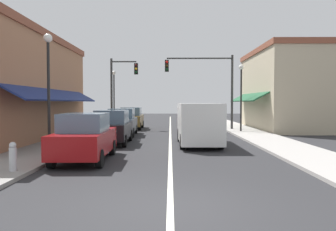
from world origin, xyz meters
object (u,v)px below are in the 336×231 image
parked_car_nearest_left (85,137)px  street_lamp_left_far (114,89)px  van_in_lane (198,123)px  street_lamp_right_mid (241,87)px  parked_car_third_left (122,122)px  fire_hydrant (13,157)px  traffic_signal_left_corner (120,83)px  parked_car_second_left (112,127)px  traffic_signal_mast_arm (209,79)px  parked_car_far_left (131,118)px  street_lamp_left_near (48,74)px

parked_car_nearest_left → street_lamp_left_far: size_ratio=0.81×
van_in_lane → street_lamp_right_mid: bearing=61.4°
parked_car_third_left → fire_hydrant: 11.97m
traffic_signal_left_corner → van_in_lane: bearing=-61.3°
parked_car_third_left → fire_hydrant: (-1.53, -11.87, -0.33)m
parked_car_second_left → traffic_signal_left_corner: bearing=95.4°
traffic_signal_left_corner → street_lamp_left_far: bearing=107.0°
traffic_signal_mast_arm → van_in_lane: bearing=-100.0°
parked_car_far_left → traffic_signal_left_corner: size_ratio=0.72×
van_in_lane → street_lamp_left_far: 15.39m
traffic_signal_left_corner → street_lamp_left_near: (-1.00, -13.06, -0.35)m
street_lamp_left_far → parked_car_far_left: bearing=-60.5°
parked_car_far_left → van_in_lane: van_in_lane is taller
parked_car_nearest_left → fire_hydrant: bearing=-124.7°
parked_car_second_left → parked_car_nearest_left: bearing=-92.2°
van_in_lane → traffic_signal_left_corner: 11.83m
fire_hydrant → parked_car_far_left: bearing=84.9°
street_lamp_right_mid → street_lamp_left_far: street_lamp_left_far is taller
van_in_lane → street_lamp_left_far: size_ratio=1.02×
traffic_signal_left_corner → street_lamp_right_mid: traffic_signal_left_corner is taller
parked_car_second_left → street_lamp_left_far: (-2.17, 13.30, 2.52)m
street_lamp_left_far → fire_hydrant: size_ratio=5.86×
street_lamp_right_mid → street_lamp_left_far: size_ratio=0.95×
street_lamp_right_mid → traffic_signal_left_corner: bearing=160.3°
traffic_signal_left_corner → street_lamp_right_mid: 9.74m
traffic_signal_mast_arm → street_lamp_right_mid: (2.07, -2.02, -0.73)m
traffic_signal_mast_arm → traffic_signal_left_corner: (-7.10, 1.25, -0.28)m
fire_hydrant → traffic_signal_mast_arm: bearing=64.2°
van_in_lane → street_lamp_right_mid: 8.04m
parked_car_third_left → street_lamp_left_far: street_lamp_left_far is taller
traffic_signal_left_corner → fire_hydrant: traffic_signal_left_corner is taller
traffic_signal_left_corner → fire_hydrant: (-0.59, -17.15, -3.16)m
traffic_signal_left_corner → street_lamp_left_near: traffic_signal_left_corner is taller
traffic_signal_left_corner → street_lamp_right_mid: size_ratio=1.18×
parked_car_nearest_left → van_in_lane: 6.55m
street_lamp_left_near → traffic_signal_mast_arm: bearing=55.5°
street_lamp_right_mid → parked_car_far_left: bearing=158.3°
parked_car_third_left → parked_car_nearest_left: bearing=-91.5°
street_lamp_right_mid → traffic_signal_mast_arm: bearing=135.7°
parked_car_third_left → traffic_signal_left_corner: traffic_signal_left_corner is taller
parked_car_second_left → parked_car_far_left: same height
parked_car_third_left → parked_car_far_left: same height
parked_car_nearest_left → van_in_lane: (4.58, 4.67, 0.27)m
van_in_lane → parked_car_second_left: bearing=174.2°
parked_car_far_left → street_lamp_left_near: bearing=-99.1°
parked_car_far_left → street_lamp_left_far: bearing=118.9°
parked_car_second_left → van_in_lane: 4.49m
fire_hydrant → parked_car_nearest_left: bearing=56.5°
parked_car_nearest_left → street_lamp_left_far: 18.66m
parked_car_far_left → traffic_signal_mast_arm: traffic_signal_mast_arm is taller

